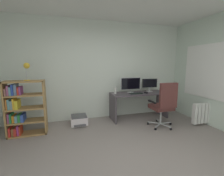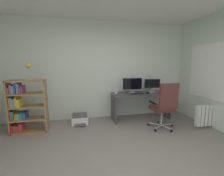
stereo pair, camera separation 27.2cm
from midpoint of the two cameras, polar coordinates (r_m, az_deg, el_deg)
ground_plane at (r=2.62m, az=6.91°, el=-26.98°), size 5.06×4.49×0.02m
wall_back at (r=4.36m, az=-2.94°, el=6.42°), size 5.06×0.10×2.67m
window_pane at (r=4.38m, az=35.66°, el=4.87°), size 0.01×1.55×1.25m
window_frame at (r=4.38m, az=35.60°, el=4.88°), size 0.02×1.63×1.33m
desk at (r=4.38m, az=12.27°, el=-4.24°), size 1.57×0.60×0.73m
monitor_main at (r=4.30m, az=9.26°, el=1.37°), size 0.59×0.18×0.42m
monitor_secondary at (r=4.56m, az=16.29°, el=1.33°), size 0.45×0.18×0.37m
keyboard at (r=4.18m, az=11.16°, el=-2.10°), size 0.34×0.13×0.02m
computer_mouse at (r=4.30m, az=14.85°, el=-1.82°), size 0.06×0.10×0.03m
desktop_speaker at (r=4.13m, az=3.48°, el=-1.01°), size 0.07×0.07×0.17m
office_chair at (r=3.81m, az=20.81°, el=-5.75°), size 0.61×0.63×1.11m
bookshelf at (r=3.88m, az=-27.98°, el=-6.14°), size 0.77×0.31×1.18m
desk_lamp at (r=3.73m, az=-26.61°, el=6.90°), size 0.13×0.12×0.37m
printer at (r=4.13m, az=-9.91°, el=-11.25°), size 0.41×0.49×0.23m
radiator at (r=4.47m, az=33.64°, el=-8.35°), size 0.70×0.10×0.50m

